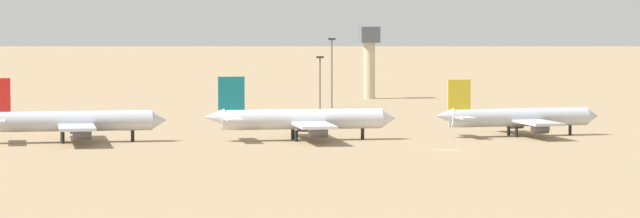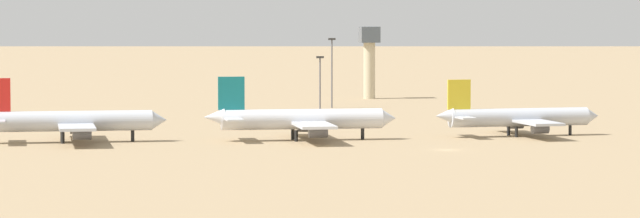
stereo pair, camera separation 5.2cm
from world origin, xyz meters
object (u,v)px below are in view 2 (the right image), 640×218
(parked_jet_yellow_4, at_px, (517,117))
(control_tower, at_px, (369,55))
(parked_jet_teal_3, at_px, (300,119))
(light_pole_west, at_px, (332,68))
(light_pole_east, at_px, (320,80))
(parked_jet_red_2, at_px, (68,121))

(parked_jet_yellow_4, relative_size, control_tower, 1.75)
(parked_jet_teal_3, relative_size, light_pole_west, 2.13)
(parked_jet_yellow_4, distance_m, light_pole_east, 81.21)
(parked_jet_teal_3, distance_m, parked_jet_yellow_4, 44.11)
(parked_jet_red_2, distance_m, light_pole_east, 98.44)
(parked_jet_red_2, xyz_separation_m, parked_jet_teal_3, (44.11, -2.35, 0.02))
(parked_jet_teal_3, xyz_separation_m, light_pole_west, (22.95, 96.75, 5.93))
(parked_jet_red_2, height_order, control_tower, control_tower)
(parked_jet_red_2, bearing_deg, parked_jet_teal_3, -3.70)
(parked_jet_teal_3, relative_size, control_tower, 1.89)
(control_tower, relative_size, light_pole_east, 1.45)
(parked_jet_teal_3, height_order, light_pole_west, light_pole_west)
(parked_jet_teal_3, relative_size, parked_jet_yellow_4, 1.08)
(parked_jet_red_2, bearing_deg, light_pole_east, 50.90)
(light_pole_west, bearing_deg, parked_jet_yellow_4, -77.35)
(control_tower, bearing_deg, parked_jet_yellow_4, -88.24)
(parked_jet_red_2, bearing_deg, control_tower, 56.99)
(parked_jet_teal_3, bearing_deg, parked_jet_yellow_4, 3.99)
(parked_jet_teal_3, relative_size, light_pole_east, 2.75)
(control_tower, relative_size, light_pole_west, 1.13)
(parked_jet_teal_3, distance_m, control_tower, 141.04)
(parked_jet_yellow_4, bearing_deg, light_pole_west, 97.51)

